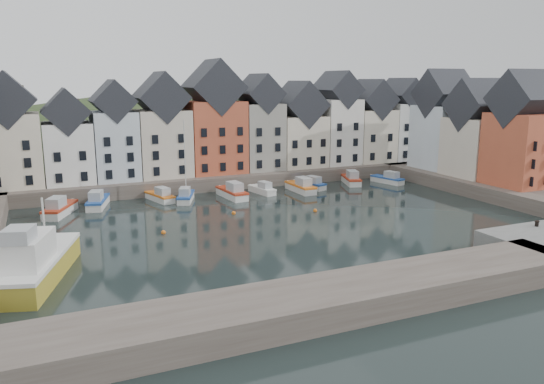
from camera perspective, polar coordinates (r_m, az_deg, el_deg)
ground at (r=61.22m, az=1.95°, el=-3.73°), size 260.00×260.00×0.00m
far_quay at (r=88.29m, az=-6.57°, el=1.74°), size 90.00×16.00×2.00m
right_quay at (r=85.56m, az=23.91°, el=0.46°), size 14.00×54.00×2.00m
near_wall at (r=38.10m, az=2.88°, el=-12.14°), size 50.00×6.00×2.00m
hillside at (r=117.20m, az=-10.18°, el=-5.35°), size 153.60×70.40×64.00m
far_terrace at (r=86.37m, az=-4.24°, el=6.84°), size 72.37×8.16×17.78m
right_terrace at (r=87.22m, az=21.45°, el=6.12°), size 8.30×24.25×16.36m
mooring_buoys at (r=64.39m, az=-3.33°, el=-2.81°), size 20.50×5.50×0.50m
boat_a at (r=71.18m, az=-21.90°, el=-1.70°), size 4.80×7.28×2.69m
boat_b at (r=73.90m, az=-18.25°, el=-0.98°), size 3.85×7.00×2.57m
boat_c at (r=75.34m, az=-11.91°, el=-0.46°), size 3.29×6.14×2.25m
boat_d at (r=74.54m, az=-9.28°, el=-0.44°), size 3.90×6.20×11.35m
boat_e at (r=75.86m, az=-4.28°, el=-0.05°), size 2.74×7.10×2.67m
boat_f at (r=78.66m, az=-1.02°, el=0.28°), size 2.61×5.60×2.07m
boat_g at (r=79.85m, az=3.15°, el=0.55°), size 2.18×6.74×2.58m
boat_h at (r=82.58m, az=4.16°, el=0.84°), size 3.42×6.02×2.21m
boat_i at (r=86.93m, az=8.50°, el=1.37°), size 4.02×6.91×2.53m
boat_j at (r=88.63m, az=12.39°, el=1.36°), size 3.15×6.06×2.23m
large_vessel at (r=48.50m, az=-24.00°, el=-7.03°), size 7.45×13.77×6.92m
mooring_bollard at (r=60.13m, az=26.60°, el=-3.03°), size 0.48×0.48×0.56m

